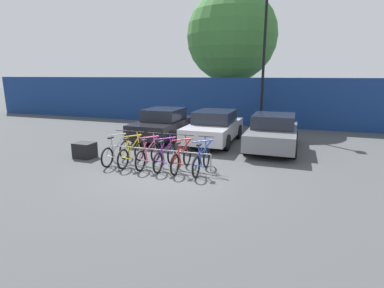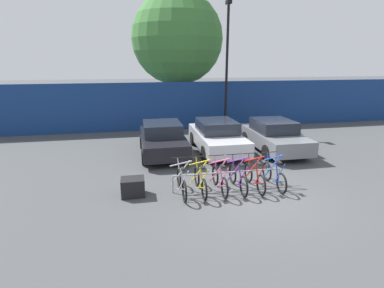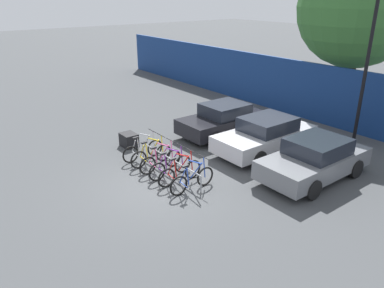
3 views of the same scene
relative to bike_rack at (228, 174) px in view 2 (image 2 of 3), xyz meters
name	(u,v)px [view 2 (image 2 of 3)]	position (x,y,z in m)	size (l,w,h in m)	color
ground_plane	(254,196)	(0.64, -0.68, -0.48)	(120.00, 120.00, 0.00)	#424447
hoarding_wall	(193,105)	(0.64, 8.82, 0.90)	(36.00, 0.16, 2.76)	navy
bike_rack	(228,174)	(0.00, 0.00, 0.00)	(3.57, 0.04, 0.57)	gray
bicycle_silver	(182,183)	(-1.51, -0.15, -0.11)	(0.68, 1.71, 1.05)	black
bicycle_yellow	(200,181)	(-0.92, -0.15, -0.11)	(0.68, 1.71, 1.05)	black
bicycle_pink	(220,180)	(-0.31, -0.15, -0.11)	(0.68, 1.71, 1.05)	black
bicycle_purple	(238,178)	(0.29, -0.15, -0.11)	(0.68, 1.71, 1.05)	black
bicycle_red	(254,177)	(0.85, -0.15, -0.11)	(0.68, 1.71, 1.05)	black
bicycle_blue	(274,176)	(1.51, -0.15, -0.11)	(0.68, 1.71, 1.05)	black
car_black	(163,139)	(-1.67, 4.01, 0.21)	(1.91, 3.99, 1.40)	black
car_silver	(217,136)	(0.77, 4.02, 0.21)	(1.91, 4.22, 1.40)	#B7B7BC
car_grey	(274,136)	(3.30, 3.62, 0.21)	(1.91, 4.07, 1.40)	slate
lamp_post	(227,62)	(2.32, 7.83, 3.37)	(0.24, 0.44, 6.99)	black
cargo_crate	(133,187)	(-2.97, 0.05, -0.21)	(0.70, 0.56, 0.55)	black
tree_behind_hoarding	(177,39)	(0.00, 10.62, 4.71)	(5.54, 5.54, 8.00)	brown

